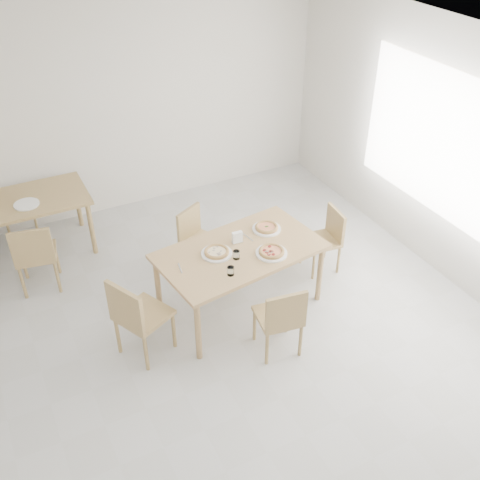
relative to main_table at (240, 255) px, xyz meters
name	(u,v)px	position (x,y,z in m)	size (l,w,h in m)	color
room	(469,159)	(2.35, -0.57, 0.82)	(7.28, 7.00, 7.00)	#B8B8B4
main_table	(240,255)	(0.00, 0.00, 0.00)	(1.79, 1.17, 0.75)	tan
chair_south	(281,317)	(0.03, -0.80, -0.20)	(0.46, 0.46, 0.82)	tan
chair_north	(196,236)	(-0.14, 0.85, -0.23)	(0.52, 0.52, 0.77)	tan
chair_west	(136,314)	(-1.20, -0.21, -0.15)	(0.60, 0.60, 0.91)	tan
chair_east	(327,235)	(1.21, 0.17, -0.23)	(0.42, 0.42, 0.77)	tan
plate_margherita	(267,229)	(0.42, 0.20, 0.08)	(0.31, 0.31, 0.02)	white
plate_mushroom	(217,253)	(-0.24, 0.04, 0.08)	(0.31, 0.31, 0.02)	white
plate_pepperoni	(271,253)	(0.25, -0.21, 0.08)	(0.32, 0.32, 0.02)	white
pizza_margherita	(267,227)	(0.42, 0.20, 0.10)	(0.33, 0.33, 0.03)	tan
pizza_mushroom	(217,252)	(-0.24, 0.04, 0.10)	(0.32, 0.32, 0.03)	tan
pizza_pepperoni	(272,251)	(0.25, -0.21, 0.10)	(0.31, 0.31, 0.03)	tan
tumbler_a	(236,255)	(-0.10, -0.12, 0.12)	(0.07, 0.07, 0.09)	white
tumbler_b	(231,271)	(-0.27, -0.33, 0.12)	(0.07, 0.07, 0.09)	white
napkin_holder	(237,238)	(0.03, 0.12, 0.14)	(0.12, 0.07, 0.13)	silver
fork_a	(180,268)	(-0.66, -0.02, 0.08)	(0.01, 0.17, 0.01)	silver
fork_b	(248,237)	(0.17, 0.16, 0.08)	(0.01, 0.18, 0.01)	silver
second_table	(24,206)	(-1.82, 2.03, -0.01)	(1.47, 0.85, 0.75)	tan
chair_back_s	(35,253)	(-1.87, 1.25, -0.17)	(0.50, 0.50, 0.87)	tan
chair_back_n	(15,193)	(-1.85, 2.78, -0.21)	(0.44, 0.44, 0.81)	tan
plate_empty	(27,204)	(-1.79, 1.89, 0.08)	(0.29, 0.29, 0.02)	white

